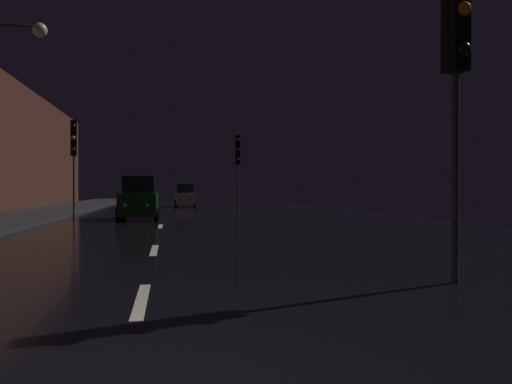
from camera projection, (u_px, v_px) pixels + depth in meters
ground at (163, 216)px, 28.00m from camera, size 26.52×84.00×0.02m
sidewalk_left at (27, 216)px, 26.83m from camera, size 4.40×84.00×0.15m
lane_centerline at (155, 247)px, 13.07m from camera, size 0.16×15.67×0.01m
traffic_light_near_right at (457, 41)px, 8.05m from camera, size 0.36×0.48×5.25m
traffic_light_far_right at (238, 156)px, 33.34m from camera, size 0.33×0.47×4.99m
traffic_light_far_left at (74, 146)px, 27.47m from camera, size 0.32×0.46×5.19m
streetlamp_overhead at (8, 93)px, 15.46m from camera, size 1.70×0.44×6.59m
car_approaching_headlights at (139, 200)px, 24.91m from camera, size 1.92×4.16×2.10m
car_distant_taillights at (185, 197)px, 41.50m from camera, size 1.70×3.68×1.86m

